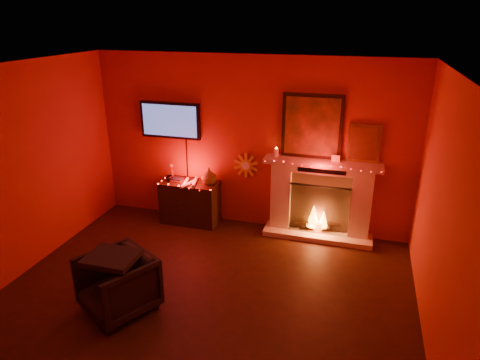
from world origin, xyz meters
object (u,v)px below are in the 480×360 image
object	(u,v)px
tv	(170,120)
sunburst_clock	(246,165)
console_table	(191,200)
armchair	(118,284)
fireplace	(320,192)

from	to	relation	value
tv	sunburst_clock	distance (m)	1.41
tv	sunburst_clock	xyz separation A→B (m)	(1.25, 0.03, -0.65)
tv	console_table	world-z (taller)	tv
sunburst_clock	armchair	distance (m)	2.77
tv	armchair	distance (m)	2.89
sunburst_clock	console_table	xyz separation A→B (m)	(-0.87, -0.22, -0.61)
console_table	tv	bearing A→B (deg)	153.03
fireplace	console_table	xyz separation A→B (m)	(-2.06, -0.13, -0.34)
armchair	fireplace	bearing A→B (deg)	80.89
fireplace	sunburst_clock	xyz separation A→B (m)	(-1.19, 0.09, 0.28)
fireplace	console_table	world-z (taller)	fireplace
fireplace	tv	world-z (taller)	fireplace
console_table	armchair	bearing A→B (deg)	-88.51
fireplace	console_table	size ratio (longest dim) A/B	2.25
fireplace	tv	xyz separation A→B (m)	(-2.44, 0.06, 0.92)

